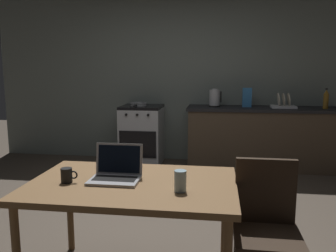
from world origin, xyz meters
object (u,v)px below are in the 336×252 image
at_px(stove_oven, 142,135).
at_px(cereal_box, 247,98).
at_px(frying_pan, 138,104).
at_px(dish_rack, 283,104).
at_px(dining_table, 133,191).
at_px(laptop, 116,173).
at_px(coffee_mug, 67,175).
at_px(electric_kettle, 215,98).
at_px(drinking_glass, 180,181).
at_px(bottle, 326,99).
at_px(chair, 266,222).

relative_size(stove_oven, cereal_box, 3.21).
xyz_separation_m(frying_pan, dish_rack, (2.10, 0.03, 0.02)).
height_order(dining_table, cereal_box, cereal_box).
xyz_separation_m(laptop, coffee_mug, (-0.30, -0.09, 0.00)).
relative_size(stove_oven, coffee_mug, 7.94).
distance_m(electric_kettle, dish_rack, 0.97).
xyz_separation_m(laptop, drinking_glass, (0.44, -0.16, 0.02)).
bearing_deg(frying_pan, cereal_box, 1.73).
bearing_deg(laptop, dish_rack, 52.57).
xyz_separation_m(stove_oven, bottle, (2.61, -0.05, 0.58)).
xyz_separation_m(stove_oven, electric_kettle, (1.08, 0.00, 0.57)).
distance_m(stove_oven, drinking_glass, 3.33).
distance_m(stove_oven, coffee_mug, 3.14).
bearing_deg(dish_rack, coffee_mug, -120.96).
relative_size(bottle, drinking_glass, 2.20).
xyz_separation_m(dining_table, laptop, (-0.12, 0.02, 0.11)).
bearing_deg(dish_rack, drinking_glass, -109.55).
xyz_separation_m(electric_kettle, bottle, (1.53, -0.05, 0.01)).
xyz_separation_m(dining_table, coffee_mug, (-0.41, -0.07, 0.11)).
bearing_deg(cereal_box, laptop, -109.26).
distance_m(electric_kettle, frying_pan, 1.13).
height_order(dining_table, drinking_glass, drinking_glass).
relative_size(dining_table, drinking_glass, 10.37).
height_order(coffee_mug, dish_rack, dish_rack).
bearing_deg(coffee_mug, laptop, 17.14).
height_order(laptop, bottle, bottle).
distance_m(stove_oven, chair, 3.39).
distance_m(chair, electric_kettle, 3.13).
relative_size(stove_oven, electric_kettle, 3.38).
relative_size(bottle, cereal_box, 1.02).
bearing_deg(stove_oven, bottle, -1.04).
bearing_deg(laptop, frying_pan, 90.02).
xyz_separation_m(bottle, drinking_glass, (-1.69, -3.13, -0.24)).
xyz_separation_m(coffee_mug, cereal_box, (1.36, 3.14, 0.26)).
bearing_deg(chair, stove_oven, 115.99).
distance_m(laptop, cereal_box, 3.24).
height_order(laptop, drinking_glass, laptop).
height_order(electric_kettle, bottle, bottle).
xyz_separation_m(frying_pan, drinking_glass, (0.97, -3.16, -0.13)).
bearing_deg(electric_kettle, laptop, -101.24).
distance_m(frying_pan, cereal_box, 1.60).
height_order(chair, cereal_box, cereal_box).
relative_size(coffee_mug, drinking_glass, 0.87).
height_order(drinking_glass, cereal_box, cereal_box).
xyz_separation_m(chair, dish_rack, (0.61, 3.07, 0.43)).
bearing_deg(bottle, frying_pan, 179.53).
bearing_deg(electric_kettle, dining_table, -99.05).
relative_size(frying_pan, cereal_box, 1.58).
bearing_deg(drinking_glass, stove_oven, 106.21).
height_order(stove_oven, frying_pan, frying_pan).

